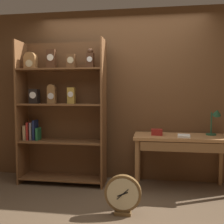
{
  "coord_description": "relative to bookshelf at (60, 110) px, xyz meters",
  "views": [
    {
      "loc": [
        0.45,
        -2.68,
        1.35
      ],
      "look_at": [
        -0.07,
        0.71,
        1.09
      ],
      "focal_mm": 41.75,
      "sensor_mm": 36.0,
      "label": 1
    }
  ],
  "objects": [
    {
      "name": "round_clock_large",
      "position": [
        1.04,
        -0.91,
        -0.85
      ],
      "size": [
        0.41,
        0.11,
        0.45
      ],
      "color": "brown",
      "rests_on": "ground"
    },
    {
      "name": "desk_lamp",
      "position": [
        2.2,
        0.06,
        -0.09
      ],
      "size": [
        0.19,
        0.19,
        0.39
      ],
      "color": "#1E472D",
      "rests_on": "workbench"
    },
    {
      "name": "toolbox_small",
      "position": [
        1.41,
        -0.02,
        -0.29
      ],
      "size": [
        0.15,
        0.12,
        0.08
      ],
      "primitive_type": "cube",
      "color": "maroon",
      "rests_on": "workbench"
    },
    {
      "name": "open_repair_manual",
      "position": [
        1.77,
        -0.11,
        -0.32
      ],
      "size": [
        0.18,
        0.24,
        0.02
      ],
      "primitive_type": "cube",
      "rotation": [
        0.0,
        0.0,
        -0.1
      ],
      "color": "silver",
      "rests_on": "workbench"
    },
    {
      "name": "back_wood_panel",
      "position": [
        0.89,
        0.33,
        0.22
      ],
      "size": [
        4.8,
        0.05,
        2.6
      ],
      "primitive_type": "cube",
      "color": "brown",
      "rests_on": "ground"
    },
    {
      "name": "workbench",
      "position": [
        1.74,
        -0.04,
        -0.43
      ],
      "size": [
        1.29,
        0.56,
        0.75
      ],
      "color": "#9E6B3D",
      "rests_on": "ground"
    },
    {
      "name": "bookshelf",
      "position": [
        0.0,
        0.0,
        0.0
      ],
      "size": [
        1.27,
        0.38,
        2.09
      ],
      "color": "brown",
      "rests_on": "ground"
    },
    {
      "name": "ground_plane",
      "position": [
        0.89,
        -1.0,
        -1.08
      ],
      "size": [
        10.0,
        10.0,
        0.0
      ],
      "primitive_type": "plane",
      "color": "brown"
    }
  ]
}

